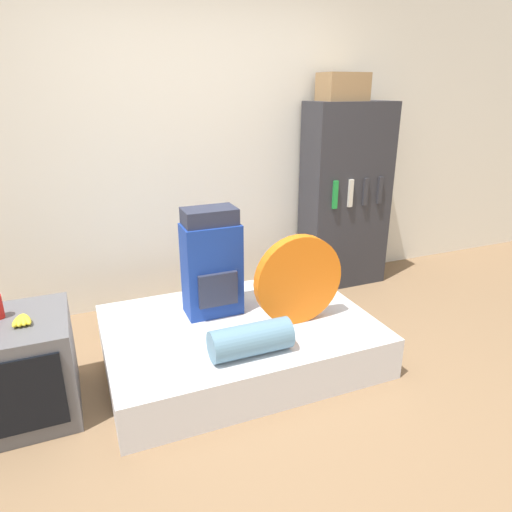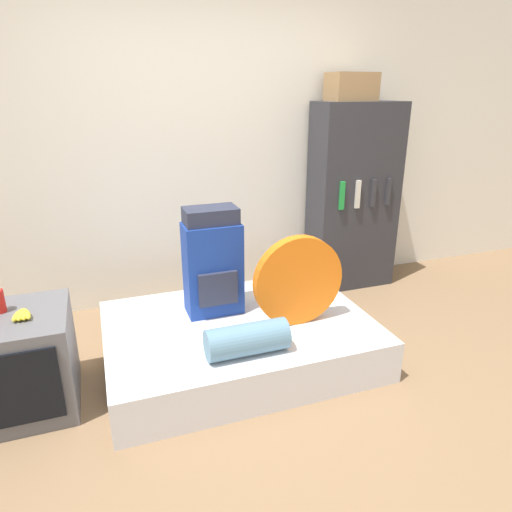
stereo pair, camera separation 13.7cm
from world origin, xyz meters
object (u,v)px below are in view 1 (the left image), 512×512
at_px(backpack, 212,264).
at_px(tent_bag, 298,280).
at_px(sleeping_roll, 251,340).
at_px(television, 22,369).
at_px(bookshelf, 345,197).
at_px(cardboard_box, 343,87).

bearing_deg(backpack, tent_bag, -35.84).
distance_m(sleeping_roll, television, 1.28).
relative_size(bookshelf, cardboard_box, 4.32).
distance_m(sleeping_roll, bookshelf, 1.99).
xyz_separation_m(backpack, tent_bag, (0.48, -0.34, -0.06)).
distance_m(backpack, bookshelf, 1.65).
distance_m(television, bookshelf, 2.89).
height_order(television, cardboard_box, cardboard_box).
bearing_deg(television, backpack, 12.66).
xyz_separation_m(sleeping_roll, bookshelf, (1.44, 1.29, 0.45)).
bearing_deg(backpack, bookshelf, 25.04).
height_order(sleeping_roll, television, television).
distance_m(backpack, sleeping_roll, 0.65).
bearing_deg(cardboard_box, sleeping_roll, -136.09).
relative_size(television, cardboard_box, 1.58).
bearing_deg(television, tent_bag, -2.63).
bearing_deg(tent_bag, sleeping_roll, -149.75).
relative_size(tent_bag, bookshelf, 0.36).
bearing_deg(cardboard_box, tent_bag, -131.22).
height_order(sleeping_roll, cardboard_box, cardboard_box).
relative_size(backpack, television, 1.23).
distance_m(backpack, television, 1.27).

